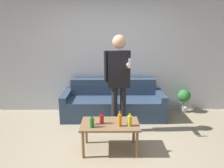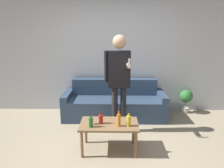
{
  "view_description": "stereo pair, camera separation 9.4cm",
  "coord_description": "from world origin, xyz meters",
  "px_view_note": "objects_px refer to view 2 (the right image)",
  "views": [
    {
      "loc": [
        0.0,
        -2.87,
        1.83
      ],
      "look_at": [
        0.03,
        0.69,
        0.95
      ],
      "focal_mm": 35.0,
      "sensor_mm": 36.0,
      "label": 1
    },
    {
      "loc": [
        0.09,
        -2.87,
        1.83
      ],
      "look_at": [
        0.03,
        0.69,
        0.95
      ],
      "focal_mm": 35.0,
      "sensor_mm": 36.0,
      "label": 2
    }
  ],
  "objects_px": {
    "person_standing_front": "(119,75)",
    "coffee_table": "(109,127)",
    "bottle_orange": "(91,122)",
    "couch": "(114,104)"
  },
  "relations": [
    {
      "from": "couch",
      "to": "person_standing_front",
      "type": "distance_m",
      "value": 1.08
    },
    {
      "from": "coffee_table",
      "to": "person_standing_front",
      "type": "relative_size",
      "value": 0.5
    },
    {
      "from": "couch",
      "to": "bottle_orange",
      "type": "height_order",
      "value": "couch"
    },
    {
      "from": "person_standing_front",
      "to": "coffee_table",
      "type": "bearing_deg",
      "value": -103.45
    },
    {
      "from": "coffee_table",
      "to": "bottle_orange",
      "type": "xyz_separation_m",
      "value": [
        -0.26,
        -0.14,
        0.13
      ]
    },
    {
      "from": "couch",
      "to": "person_standing_front",
      "type": "xyz_separation_m",
      "value": [
        0.08,
        -0.75,
        0.78
      ]
    },
    {
      "from": "coffee_table",
      "to": "bottle_orange",
      "type": "relative_size",
      "value": 4.57
    },
    {
      "from": "couch",
      "to": "coffee_table",
      "type": "height_order",
      "value": "couch"
    },
    {
      "from": "coffee_table",
      "to": "bottle_orange",
      "type": "distance_m",
      "value": 0.33
    },
    {
      "from": "couch",
      "to": "coffee_table",
      "type": "relative_size",
      "value": 2.42
    }
  ]
}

